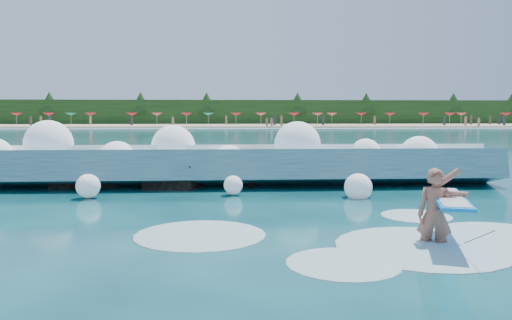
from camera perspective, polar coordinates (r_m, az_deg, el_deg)
name	(u,v)px	position (r m, az deg, el deg)	size (l,w,h in m)	color
ground	(189,227)	(10.48, -7.62, -7.61)	(200.00, 200.00, 0.00)	#062C37
beach	(222,126)	(88.22, -3.96, 3.91)	(140.00, 20.00, 0.40)	tan
wet_band	(221,129)	(77.22, -4.03, 3.59)	(140.00, 5.00, 0.08)	silver
treeline	(222,113)	(98.19, -3.92, 5.39)	(140.00, 4.00, 5.00)	black
breaking_wave	(209,167)	(16.64, -5.43, -0.81)	(18.86, 2.90, 1.63)	teal
rock_cluster	(165,172)	(16.87, -10.40, -1.37)	(8.09, 3.14, 1.25)	black
surfer_with_board	(438,211)	(9.43, 20.11, -5.54)	(1.23, 2.87, 1.66)	#9B5C48
wave_spray	(200,152)	(16.48, -6.36, 0.90)	(14.85, 4.70, 2.23)	white
surf_foam	(385,241)	(9.59, 14.48, -8.96)	(9.07, 5.23, 0.15)	silver
beach_umbrellas	(223,114)	(89.52, -3.79, 5.24)	(111.87, 6.15, 0.50)	#DF415F
beachgoers	(241,121)	(84.93, -1.73, 4.48)	(99.36, 13.13, 1.93)	#3F332D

